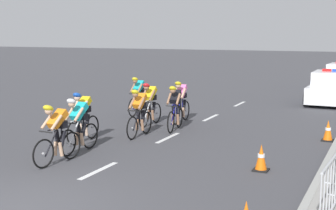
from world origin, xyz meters
TOP-DOWN VIEW (x-y plane):
  - lane_markings_centre at (0.00, 6.89)m, footprint 0.14×17.60m
  - cyclist_lead at (-1.27, 3.00)m, footprint 0.45×1.72m
  - cyclist_second at (-1.46, 4.19)m, footprint 0.43×1.72m
  - cyclist_third at (-2.09, 5.32)m, footprint 0.42×1.72m
  - cyclist_fourth at (-0.90, 6.69)m, footprint 0.42×1.72m
  - cyclist_fifth at (-0.27, 8.06)m, footprint 0.46×1.72m
  - cyclist_sixth at (-1.44, 8.52)m, footprint 0.42×1.72m
  - cyclist_seventh at (-0.67, 9.51)m, footprint 0.42×1.72m
  - cyclist_eighth at (-2.85, 10.33)m, footprint 0.42×1.72m
  - police_car_nearest at (3.77, 16.92)m, footprint 2.02×4.41m
  - crowd_barrier_front at (5.41, 1.84)m, footprint 0.62×2.32m
  - traffic_cone_near at (4.59, 8.51)m, footprint 0.36×0.36m
  - traffic_cone_mid at (3.53, 4.49)m, footprint 0.36×0.36m

SIDE VIEW (x-z plane):
  - lane_markings_centre at x=0.00m, z-range 0.00..0.01m
  - traffic_cone_near at x=4.59m, z-range -0.01..0.63m
  - traffic_cone_mid at x=3.53m, z-range -0.01..0.63m
  - crowd_barrier_front at x=5.41m, z-range 0.11..1.18m
  - police_car_nearest at x=3.77m, z-range -0.12..1.48m
  - cyclist_lead at x=-1.27m, z-range 0.00..1.57m
  - cyclist_second at x=-1.46m, z-range 0.00..1.57m
  - cyclist_third at x=-2.09m, z-range 0.00..1.57m
  - cyclist_fourth at x=-0.90m, z-range 0.00..1.57m
  - cyclist_fifth at x=-0.27m, z-range 0.00..1.57m
  - cyclist_sixth at x=-1.44m, z-range 0.00..1.57m
  - cyclist_seventh at x=-0.67m, z-range 0.00..1.57m
  - cyclist_eighth at x=-2.85m, z-range 0.00..1.57m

